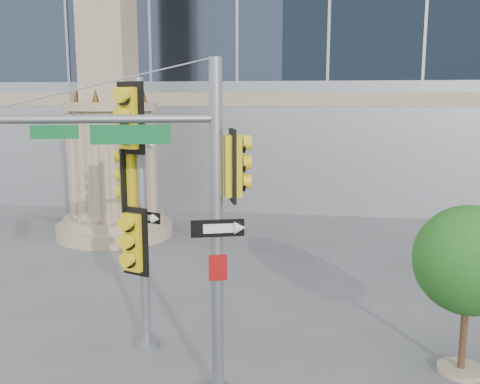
# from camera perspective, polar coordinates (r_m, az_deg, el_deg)

# --- Properties ---
(ground) EXTENTS (120.00, 120.00, 0.00)m
(ground) POSITION_cam_1_polar(r_m,az_deg,el_deg) (11.57, -1.29, -16.94)
(ground) COLOR #545456
(ground) RESTS_ON ground
(monument) EXTENTS (4.40, 4.40, 16.60)m
(monument) POSITION_cam_1_polar(r_m,az_deg,el_deg) (20.69, -13.73, 10.45)
(monument) COLOR gray
(monument) RESTS_ON ground
(main_signal_pole) EXTENTS (4.43, 1.73, 5.89)m
(main_signal_pole) POSITION_cam_1_polar(r_m,az_deg,el_deg) (8.92, -9.32, -0.40)
(main_signal_pole) COLOR slate
(main_signal_pole) RESTS_ON ground
(secondary_signal_pole) EXTENTS (0.96, 0.93, 5.64)m
(secondary_signal_pole) POSITION_cam_1_polar(r_m,az_deg,el_deg) (11.02, -11.08, -0.26)
(secondary_signal_pole) COLOR slate
(secondary_signal_pole) RESTS_ON ground
(street_tree) EXTENTS (2.11, 2.06, 3.29)m
(street_tree) POSITION_cam_1_polar(r_m,az_deg,el_deg) (10.98, 23.40, -7.12)
(street_tree) COLOR gray
(street_tree) RESTS_ON ground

